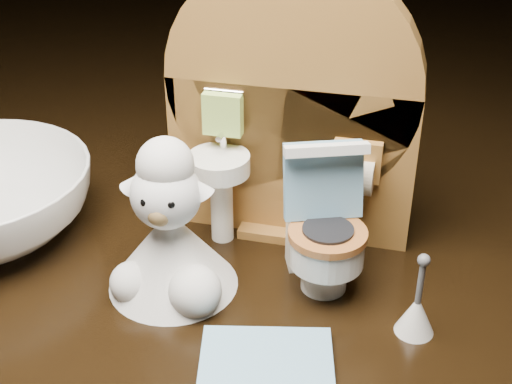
{
  "coord_description": "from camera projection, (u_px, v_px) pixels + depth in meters",
  "views": [
    {
      "loc": [
        0.06,
        -0.26,
        0.22
      ],
      "look_at": [
        -0.01,
        0.02,
        0.05
      ],
      "focal_mm": 50.0,
      "sensor_mm": 36.0,
      "label": 1
    }
  ],
  "objects": [
    {
      "name": "plush_lamb",
      "position": [
        170.0,
        239.0,
        0.34
      ],
      "size": [
        0.06,
        0.06,
        0.08
      ],
      "rotation": [
        0.0,
        0.0,
        0.1
      ],
      "color": "silver",
      "rests_on": "ground"
    },
    {
      "name": "toy_toilet",
      "position": [
        323.0,
        233.0,
        0.34
      ],
      "size": [
        0.04,
        0.05,
        0.07
      ],
      "rotation": [
        0.0,
        0.0,
        0.37
      ],
      "color": "white",
      "rests_on": "ground"
    },
    {
      "name": "toilet_brush",
      "position": [
        416.0,
        312.0,
        0.32
      ],
      "size": [
        0.02,
        0.02,
        0.04
      ],
      "color": "white",
      "rests_on": "ground"
    },
    {
      "name": "bath_mat",
      "position": [
        266.0,
        368.0,
        0.3
      ],
      "size": [
        0.07,
        0.06,
        0.0
      ],
      "primitive_type": "cube",
      "rotation": [
        0.0,
        0.0,
        0.22
      ],
      "color": "#70A6C7",
      "rests_on": "ground"
    },
    {
      "name": "backdrop_panel",
      "position": [
        289.0,
        121.0,
        0.36
      ],
      "size": [
        0.13,
        0.05,
        0.15
      ],
      "color": "olive",
      "rests_on": "ground"
    }
  ]
}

